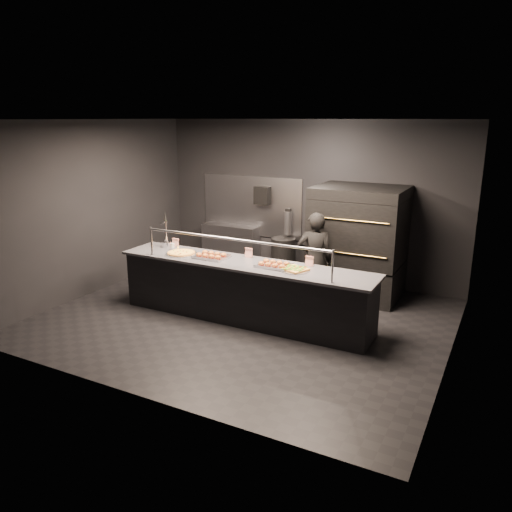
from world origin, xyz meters
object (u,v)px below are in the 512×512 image
trash_bin (283,258)px  worker (315,259)px  slider_tray_a (211,256)px  prep_shelf (231,246)px  pizza_oven (358,241)px  beer_tap (166,237)px  slider_tray_b (274,265)px  round_pizza (181,253)px  towel_dispenser (263,195)px  service_counter (244,291)px  fire_extinguisher (288,222)px  square_pizza (295,269)px

trash_bin → worker: (1.08, -1.13, 0.40)m
slider_tray_a → prep_shelf: bearing=113.8°
pizza_oven → slider_tray_a: bearing=-132.8°
beer_tap → slider_tray_b: (2.10, -0.19, -0.14)m
round_pizza → worker: bearing=31.7°
round_pizza → slider_tray_b: (1.62, 0.05, 0.01)m
round_pizza → pizza_oven: bearing=40.0°
round_pizza → trash_bin: size_ratio=0.65×
towel_dispenser → pizza_oven: bearing=-13.1°
slider_tray_b → worker: size_ratio=0.32×
slider_tray_b → beer_tap: bearing=174.8°
slider_tray_b → worker: (0.22, 1.08, -0.17)m
service_counter → prep_shelf: (-1.60, 2.32, -0.01)m
fire_extinguisher → trash_bin: size_ratio=0.65×
fire_extinguisher → beer_tap: 2.53m
towel_dispenser → worker: 2.21m
beer_tap → worker: worker is taller
service_counter → trash_bin: size_ratio=5.28×
towel_dispenser → fire_extinguisher: towel_dispenser is taller
slider_tray_a → service_counter: bearing=1.1°
service_counter → round_pizza: 1.21m
service_counter → beer_tap: 1.73m
pizza_oven → beer_tap: size_ratio=3.15×
towel_dispenser → trash_bin: 1.29m
service_counter → worker: size_ratio=2.61×
round_pizza → slider_tray_b: 1.62m
pizza_oven → fire_extinguisher: size_ratio=3.78×
prep_shelf → fire_extinguisher: (1.25, 0.08, 0.61)m
slider_tray_a → square_pizza: size_ratio=1.22×
round_pizza → towel_dispenser: bearing=84.9°
fire_extinguisher → beer_tap: size_ratio=0.83×
beer_tap → slider_tray_a: bearing=-11.6°
service_counter → beer_tap: bearing=172.9°
beer_tap → square_pizza: bearing=-5.5°
pizza_oven → square_pizza: (-0.35, -1.93, -0.03)m
fire_extinguisher → slider_tray_a: (-0.22, -2.41, -0.11)m
prep_shelf → towel_dispenser: size_ratio=3.43×
trash_bin → towel_dispenser: bearing=162.5°
pizza_oven → prep_shelf: bearing=171.5°
beer_tap → slider_tray_a: 1.06m
slider_tray_a → trash_bin: bearing=84.6°
fire_extinguisher → slider_tray_a: fire_extinguisher is taller
towel_dispenser → fire_extinguisher: 0.74m
service_counter → prep_shelf: bearing=124.6°
fire_extinguisher → slider_tray_b: fire_extinguisher is taller
towel_dispenser → round_pizza: towel_dispenser is taller
service_counter → towel_dispenser: size_ratio=11.71×
pizza_oven → prep_shelf: pizza_oven is taller
prep_shelf → worker: size_ratio=0.76×
pizza_oven → trash_bin: (-1.56, 0.32, -0.58)m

